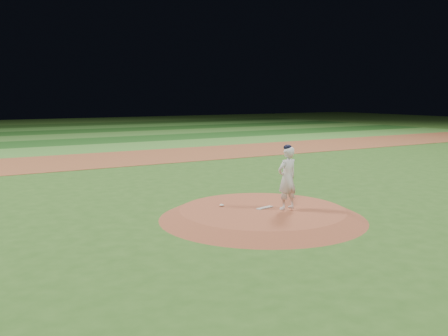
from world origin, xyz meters
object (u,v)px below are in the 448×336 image
(rosin_bag, at_px, (222,205))
(pitcher_on_mound, at_px, (287,178))
(pitchers_mound, at_px, (262,214))
(pitching_rubber, at_px, (265,208))

(rosin_bag, distance_m, pitcher_on_mound, 1.94)
(pitcher_on_mound, bearing_deg, rosin_bag, 138.90)
(rosin_bag, bearing_deg, pitcher_on_mound, -41.10)
(pitchers_mound, relative_size, pitching_rubber, 10.26)
(pitching_rubber, bearing_deg, pitcher_on_mound, -52.26)
(pitchers_mound, distance_m, pitcher_on_mound, 1.17)
(rosin_bag, relative_size, pitcher_on_mound, 0.07)
(pitching_rubber, bearing_deg, pitchers_mound, -170.71)
(pitching_rubber, bearing_deg, rosin_bag, 127.17)
(pitchers_mound, height_order, pitcher_on_mound, pitcher_on_mound)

